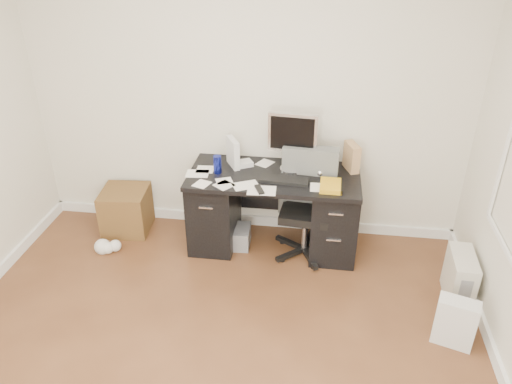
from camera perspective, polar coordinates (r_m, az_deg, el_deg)
ground at (r=3.59m, az=-6.25°, el=-20.86°), size 4.00×4.00×0.00m
room_shell at (r=2.58m, az=-7.37°, el=4.00°), size 4.02×4.02×2.71m
desk at (r=4.54m, az=2.00°, el=-1.93°), size 1.50×0.70×0.75m
loose_papers at (r=4.35m, az=-0.62°, el=1.87°), size 1.10×0.60×0.00m
lcd_monitor at (r=4.35m, az=4.17°, el=5.70°), size 0.45×0.28×0.54m
keyboard at (r=4.26m, az=3.23°, el=1.41°), size 0.43×0.17×0.02m
computer_mouse at (r=4.37m, az=7.34°, el=2.19°), size 0.07×0.07×0.06m
travel_mug at (r=4.38m, az=-4.43°, el=3.16°), size 0.09×0.09×0.16m
white_binder at (r=4.47m, az=-2.66°, el=4.52°), size 0.20×0.25×0.26m
magazine_file at (r=4.49m, az=10.88°, el=3.96°), size 0.17×0.23×0.24m
pen_cup at (r=4.43m, az=7.97°, el=3.64°), size 0.11×0.11×0.21m
yellow_book at (r=4.19m, az=8.60°, el=0.71°), size 0.19×0.24×0.04m
paper_remote at (r=4.11m, az=0.65°, el=0.28°), size 0.24×0.20×0.02m
office_chair at (r=4.41m, az=5.75°, el=-1.64°), size 0.60×0.60×0.99m
pc_tower at (r=4.35m, az=22.25°, el=-9.04°), size 0.20×0.42×0.41m
shopping_bag at (r=3.95m, az=21.82°, el=-13.65°), size 0.33×0.28×0.38m
wicker_basket at (r=5.04m, az=-14.60°, el=-2.01°), size 0.47×0.47×0.43m
desk_printer at (r=4.72m, az=-2.65°, el=-5.05°), size 0.33×0.27×0.19m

